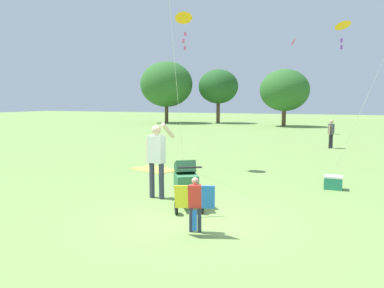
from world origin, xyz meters
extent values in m
plane|color=#75994C|center=(0.00, 0.00, 0.00)|extent=(120.00, 120.00, 0.00)
cylinder|color=brown|center=(-14.69, 28.52, 0.88)|extent=(0.36, 0.36, 1.77)
ellipsoid|color=#2D6628|center=(-14.69, 28.52, 3.92)|extent=(5.38, 4.85, 4.58)
cylinder|color=brown|center=(-9.74, 30.29, 1.04)|extent=(0.36, 0.36, 2.07)
ellipsoid|color=#235623|center=(-9.74, 30.29, 3.69)|extent=(4.03, 3.63, 3.43)
cylinder|color=brown|center=(-2.76, 27.75, 0.73)|extent=(0.36, 0.36, 1.46)
ellipsoid|color=#2D6628|center=(-2.76, 27.75, 3.18)|extent=(4.31, 3.88, 3.67)
cylinder|color=#33384C|center=(0.36, -0.59, 0.24)|extent=(0.07, 0.07, 0.47)
cylinder|color=#33384C|center=(0.22, -0.63, 0.24)|extent=(0.07, 0.07, 0.47)
cube|color=red|center=(0.29, -0.61, 0.65)|extent=(0.24, 0.19, 0.35)
cylinder|color=tan|center=(0.41, -0.57, 0.62)|extent=(0.05, 0.05, 0.31)
cylinder|color=tan|center=(0.17, -0.65, 0.62)|extent=(0.05, 0.05, 0.31)
sphere|color=tan|center=(0.29, -0.61, 0.90)|extent=(0.12, 0.12, 0.12)
cube|color=blue|center=(0.56, -0.71, 0.66)|extent=(0.26, 0.22, 0.42)
cube|color=red|center=(0.35, -0.78, 0.66)|extent=(0.26, 0.22, 0.42)
cube|color=yellow|center=(0.14, -0.85, 0.66)|extent=(0.26, 0.22, 0.42)
cube|color=blue|center=(0.35, -0.80, 0.26)|extent=(0.08, 0.04, 0.36)
cylinder|color=#33384C|center=(-1.54, 1.19, 0.42)|extent=(0.12, 0.12, 0.84)
cylinder|color=#33384C|center=(-1.28, 1.17, 0.42)|extent=(0.12, 0.12, 0.84)
cube|color=silver|center=(-1.41, 1.18, 1.15)|extent=(0.38, 0.26, 0.63)
cylinder|color=beige|center=(-1.63, 1.20, 1.11)|extent=(0.09, 0.09, 0.56)
cylinder|color=beige|center=(-1.17, 1.30, 1.58)|extent=(0.13, 0.52, 0.39)
sphere|color=beige|center=(-1.41, 1.18, 1.60)|extent=(0.22, 0.22, 0.22)
cylinder|color=black|center=(-0.66, 1.00, 0.14)|extent=(0.18, 0.26, 0.28)
cylinder|color=black|center=(-0.44, 0.18, 0.14)|extent=(0.18, 0.26, 0.28)
cylinder|color=black|center=(-0.01, 0.46, 0.14)|extent=(0.18, 0.26, 0.28)
cube|color=#337247|center=(-0.43, 0.64, 0.56)|extent=(0.72, 0.78, 0.36)
cube|color=#235031|center=(-0.50, 0.75, 0.86)|extent=(0.57, 0.57, 0.35)
cylinder|color=black|center=(-0.18, 0.26, 0.96)|extent=(0.43, 0.29, 0.04)
cone|color=#F4A319|center=(-2.42, 5.06, 4.94)|extent=(0.72, 0.69, 0.33)
cube|color=pink|center=(-2.38, 5.09, 4.42)|extent=(0.09, 0.08, 0.14)
cube|color=pink|center=(-2.43, 5.06, 4.20)|extent=(0.09, 0.07, 0.14)
cube|color=pink|center=(-2.40, 5.11, 3.98)|extent=(0.09, 0.06, 0.14)
cylinder|color=silver|center=(-1.79, 3.20, 2.39)|extent=(1.28, 3.74, 4.79)
cone|color=#F4A319|center=(2.32, 7.54, 4.79)|extent=(0.73, 0.73, 0.26)
cube|color=purple|center=(2.30, 7.55, 4.28)|extent=(0.07, 0.07, 0.14)
cube|color=purple|center=(2.31, 7.54, 4.06)|extent=(0.08, 0.07, 0.14)
cylinder|color=silver|center=(3.12, 6.52, 2.32)|extent=(1.61, 2.04, 4.65)
cube|color=red|center=(-1.10, 20.45, 6.22)|extent=(0.26, 0.44, 0.42)
cylinder|color=#232328|center=(1.91, 12.85, 0.33)|extent=(0.10, 0.10, 0.67)
cylinder|color=#232328|center=(1.83, 12.66, 0.33)|extent=(0.10, 0.10, 0.67)
cube|color=#4C4C56|center=(1.87, 12.75, 0.92)|extent=(0.28, 0.34, 0.50)
cylinder|color=tan|center=(1.94, 12.92, 0.89)|extent=(0.07, 0.07, 0.45)
cylinder|color=tan|center=(1.80, 12.58, 0.89)|extent=(0.07, 0.07, 0.45)
sphere|color=tan|center=(1.87, 12.75, 1.27)|extent=(0.17, 0.17, 0.17)
cube|color=gold|center=(-3.23, 4.45, 0.01)|extent=(1.70, 1.38, 0.02)
cube|color=#288466|center=(2.36, 3.73, 0.15)|extent=(0.44, 0.32, 0.30)
cube|color=white|center=(2.36, 3.73, 0.33)|extent=(0.45, 0.33, 0.05)
camera|label=1|loc=(2.70, -6.56, 2.27)|focal=35.72mm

